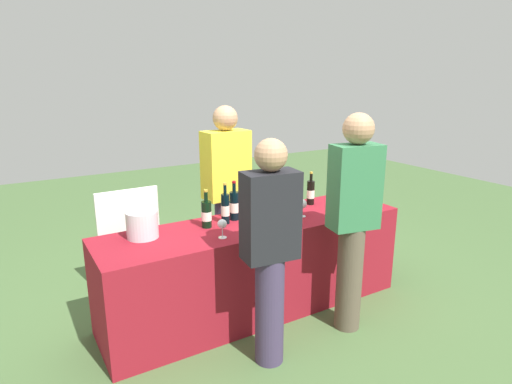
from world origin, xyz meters
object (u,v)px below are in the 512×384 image
at_px(wine_bottle_4, 285,200).
at_px(guest_0, 270,246).
at_px(wine_bottle_6, 311,192).
at_px(menu_board, 130,241).
at_px(wine_bottle_2, 234,205).
at_px(wine_glass_3, 296,212).
at_px(wine_glass_1, 267,216).
at_px(wine_bottle_5, 291,195).
at_px(wine_glass_4, 302,204).
at_px(guest_1, 353,215).
at_px(wine_bottle_0, 206,214).
at_px(wine_glass_2, 271,209).
at_px(ice_bucket, 142,224).
at_px(wine_glass_0, 222,225).
at_px(wine_bottle_1, 225,208).
at_px(wine_bottle_3, 260,200).
at_px(server_pouring, 227,190).
at_px(wine_glass_5, 349,200).

distance_m(wine_bottle_4, guest_0, 0.97).
bearing_deg(guest_0, wine_bottle_6, 46.60).
bearing_deg(menu_board, wine_bottle_2, -47.20).
bearing_deg(wine_glass_3, wine_glass_1, 172.98).
xyz_separation_m(wine_bottle_5, wine_glass_4, (-0.05, -0.23, -0.02)).
bearing_deg(guest_1, wine_bottle_4, 111.23).
xyz_separation_m(wine_bottle_0, wine_glass_2, (0.50, -0.14, 0.00)).
height_order(wine_glass_3, ice_bucket, ice_bucket).
distance_m(wine_glass_0, wine_glass_2, 0.51).
bearing_deg(wine_bottle_1, wine_bottle_4, 0.71).
xyz_separation_m(wine_glass_3, guest_0, (-0.54, -0.46, -0.02)).
distance_m(wine_bottle_3, wine_bottle_4, 0.21).
height_order(guest_0, guest_1, guest_1).
height_order(wine_glass_0, wine_glass_4, wine_glass_4).
xyz_separation_m(wine_bottle_0, wine_bottle_1, (0.17, 0.01, 0.02)).
xyz_separation_m(wine_bottle_4, wine_glass_0, (-0.74, -0.28, -0.00)).
xyz_separation_m(wine_bottle_4, wine_bottle_5, (0.10, 0.05, 0.02)).
height_order(wine_bottle_3, guest_1, guest_1).
relative_size(wine_bottle_2, wine_bottle_3, 0.99).
relative_size(wine_bottle_1, wine_glass_1, 2.50).
distance_m(wine_bottle_0, wine_glass_1, 0.46).
bearing_deg(wine_bottle_5, wine_glass_3, -118.92).
bearing_deg(wine_glass_0, wine_bottle_6, 17.89).
xyz_separation_m(wine_glass_4, guest_0, (-0.68, -0.56, -0.03)).
distance_m(server_pouring, guest_0, 1.29).
bearing_deg(wine_glass_1, wine_bottle_3, 66.59).
bearing_deg(wine_glass_1, wine_glass_2, 43.60).
relative_size(wine_bottle_0, guest_1, 0.18).
distance_m(wine_bottle_2, menu_board, 1.07).
xyz_separation_m(wine_bottle_5, guest_0, (-0.72, -0.79, -0.05)).
distance_m(wine_bottle_0, wine_bottle_2, 0.28).
bearing_deg(wine_bottle_2, wine_glass_4, -23.14).
xyz_separation_m(wine_bottle_2, wine_glass_1, (0.13, -0.29, -0.03)).
relative_size(wine_bottle_4, menu_board, 0.31).
bearing_deg(wine_bottle_4, wine_bottle_3, 162.01).
height_order(wine_glass_0, wine_glass_2, wine_glass_2).
relative_size(wine_bottle_1, wine_glass_3, 2.55).
xyz_separation_m(wine_bottle_4, wine_glass_5, (0.52, -0.24, -0.01)).
xyz_separation_m(wine_glass_2, server_pouring, (-0.06, 0.66, 0.01)).
distance_m(guest_0, guest_1, 0.75).
bearing_deg(guest_1, ice_bucket, 162.78).
bearing_deg(wine_bottle_1, wine_glass_2, -23.83).
bearing_deg(menu_board, wine_bottle_4, -34.03).
relative_size(wine_bottle_4, server_pouring, 0.18).
bearing_deg(server_pouring, wine_bottle_0, 46.07).
bearing_deg(server_pouring, wine_glass_3, 101.77).
bearing_deg(wine_glass_1, wine_glass_4, 9.78).
xyz_separation_m(wine_bottle_0, server_pouring, (0.44, 0.52, 0.01)).
relative_size(wine_glass_0, wine_glass_1, 1.06).
distance_m(wine_bottle_2, wine_glass_1, 0.32).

